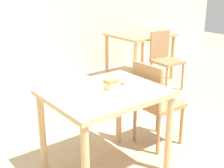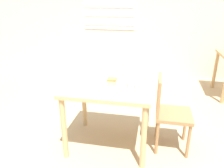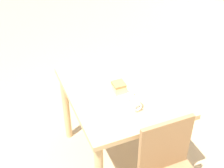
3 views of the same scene
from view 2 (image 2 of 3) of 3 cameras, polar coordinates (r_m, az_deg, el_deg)
name	(u,v)px [view 2 (image 2 of 3)]	position (r m, az deg, el deg)	size (l,w,h in m)	color
ground_plane	(103,158)	(2.60, -2.26, -18.86)	(14.00, 14.00, 0.00)	tan
wall_back	(135,12)	(4.99, 6.11, 18.10)	(10.00, 0.10, 2.80)	beige
dining_table_near	(109,95)	(2.50, -0.71, -2.89)	(0.96, 0.79, 0.77)	tan
chair_near_window	(168,110)	(2.60, 14.44, -6.67)	(0.40, 0.40, 0.89)	#9E754C
plate	(113,86)	(2.42, 0.20, -0.47)	(0.21, 0.21, 0.01)	white
cake_slice	(112,82)	(2.39, -0.02, 0.51)	(0.09, 0.09, 0.08)	#E5CC89
coffee_mug	(132,83)	(2.40, 5.12, 0.22)	(0.08, 0.07, 0.08)	white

